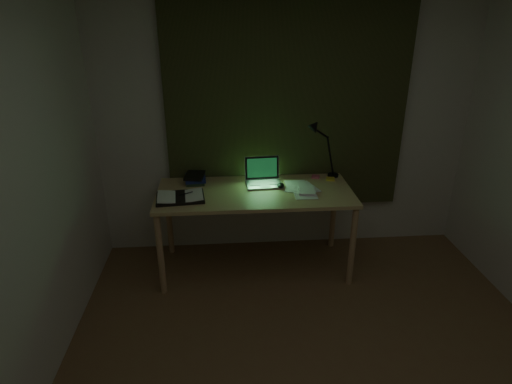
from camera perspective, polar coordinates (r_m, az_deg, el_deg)
The scene contains 11 objects.
wall_back at distance 4.04m, azimuth 4.03°, elevation 9.00°, with size 3.50×0.00×2.50m, color silver.
curtain at distance 3.95m, azimuth 4.20°, elevation 11.67°, with size 2.20×0.06×2.00m, color #2F351A.
desk at distance 3.90m, azimuth -0.14°, elevation -5.13°, with size 1.70×0.75×0.78m, color tan, non-canonical shape.
laptop at distance 3.81m, azimuth 1.09°, elevation 2.53°, with size 0.32×0.36×0.23m, color silver, non-canonical shape.
open_textbook at distance 3.63m, azimuth -10.06°, elevation -0.65°, with size 0.39×0.28×0.03m, color white, non-canonical shape.
book_stack at distance 3.94m, azimuth -8.11°, elevation 1.87°, with size 0.18×0.22×0.09m, color white, non-canonical shape.
loose_papers at distance 3.75m, azimuth 6.04°, elevation 0.31°, with size 0.31×0.33×0.02m, color white, non-canonical shape.
mouse at distance 3.80m, azimuth 3.32°, elevation 0.88°, with size 0.06×0.10×0.04m, color black.
sticky_yellow at distance 4.03m, azimuth 9.89°, elevation 1.72°, with size 0.08×0.08×0.02m, color yellow.
sticky_pink at distance 4.06m, azimuth 7.96°, elevation 2.03°, with size 0.07×0.07×0.02m, color #DD5671.
desk_lamp at distance 4.03m, azimuth 10.50°, elevation 5.79°, with size 0.37×0.29×0.56m, color black, non-canonical shape.
Camera 1 is at (-0.59, -1.87, 2.25)m, focal length 30.00 mm.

